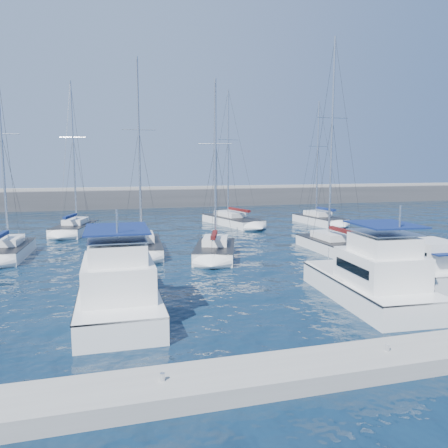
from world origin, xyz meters
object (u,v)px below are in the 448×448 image
object	(u,v)px
motor_yacht_stbd_outer	(425,270)
sailboat_back_a	(75,228)
sailboat_mid_a	(7,251)
sailboat_mid_c	(215,250)
sailboat_mid_b	(142,246)
sailboat_back_c	(319,220)
motor_yacht_port_outer	(120,285)
motor_yacht_port_inner	(118,289)
motor_yacht_stbd_inner	(373,281)
sailboat_mid_d	(333,245)
sailboat_back_b	(232,220)

from	to	relation	value
motor_yacht_stbd_outer	sailboat_back_a	xyz separation A→B (m)	(-21.37, 26.82, -0.40)
sailboat_mid_a	sailboat_mid_c	size ratio (longest dim) A/B	1.09
sailboat_mid_b	sailboat_back_c	bearing A→B (deg)	31.76
motor_yacht_port_outer	sailboat_mid_b	bearing A→B (deg)	77.84
motor_yacht_port_inner	sailboat_mid_c	xyz separation A→B (m)	(7.77, 11.06, -0.60)
motor_yacht_stbd_outer	sailboat_mid_a	distance (m)	30.09
motor_yacht_stbd_inner	sailboat_mid_b	bearing A→B (deg)	126.44
motor_yacht_stbd_inner	sailboat_mid_d	bearing A→B (deg)	72.66
sailboat_mid_b	sailboat_back_b	distance (m)	18.69
sailboat_back_a	sailboat_back_b	distance (m)	18.01
motor_yacht_port_outer	motor_yacht_stbd_outer	bearing A→B (deg)	-6.75
motor_yacht_stbd_inner	sailboat_back_b	distance (m)	30.79
sailboat_mid_c	sailboat_back_b	size ratio (longest dim) A/B	0.86
motor_yacht_stbd_inner	sailboat_mid_c	size ratio (longest dim) A/B	0.65
sailboat_mid_a	sailboat_mid_c	distance (m)	16.28
motor_yacht_port_outer	sailboat_mid_b	size ratio (longest dim) A/B	0.41
sailboat_mid_d	sailboat_back_c	distance (m)	17.20
motor_yacht_port_inner	motor_yacht_stbd_outer	world-z (taller)	motor_yacht_port_inner
sailboat_mid_a	motor_yacht_stbd_outer	bearing A→B (deg)	-28.11
motor_yacht_stbd_inner	motor_yacht_stbd_outer	distance (m)	5.40
sailboat_mid_b	sailboat_mid_d	xyz separation A→B (m)	(15.46, -3.63, 0.02)
sailboat_back_a	motor_yacht_stbd_inner	bearing A→B (deg)	-45.60
motor_yacht_port_outer	sailboat_back_a	size ratio (longest dim) A/B	0.41
sailboat_back_a	sailboat_mid_a	bearing A→B (deg)	-96.53
motor_yacht_port_outer	sailboat_mid_c	distance (m)	12.40
motor_yacht_port_inner	sailboat_back_a	xyz separation A→B (m)	(-3.49, 26.72, -0.59)
sailboat_mid_b	sailboat_back_c	size ratio (longest dim) A/B	1.06
motor_yacht_port_outer	sailboat_mid_b	world-z (taller)	sailboat_mid_b
motor_yacht_port_outer	motor_yacht_port_inner	xyz separation A→B (m)	(-0.10, -1.33, 0.19)
motor_yacht_stbd_outer	sailboat_mid_b	distance (m)	21.16
motor_yacht_port_outer	sailboat_back_b	xyz separation A→B (m)	(14.32, 27.29, -0.42)
sailboat_mid_d	sailboat_back_b	bearing A→B (deg)	100.14
motor_yacht_port_outer	motor_yacht_stbd_outer	xyz separation A→B (m)	(17.77, -1.43, 0.00)
motor_yacht_port_outer	motor_yacht_port_inner	distance (m)	1.35
motor_yacht_port_inner	sailboat_back_a	distance (m)	26.95
motor_yacht_port_outer	sailboat_mid_b	distance (m)	13.19
sailboat_back_b	motor_yacht_stbd_outer	bearing A→B (deg)	-97.75
sailboat_mid_d	motor_yacht_port_outer	bearing A→B (deg)	-152.93
sailboat_mid_d	sailboat_back_b	distance (m)	18.26
sailboat_back_c	motor_yacht_port_outer	bearing A→B (deg)	-141.44
sailboat_back_c	motor_yacht_stbd_outer	bearing A→B (deg)	-111.58
sailboat_mid_d	sailboat_back_a	world-z (taller)	sailboat_mid_d
sailboat_back_c	sailboat_back_a	bearing A→B (deg)	172.59
motor_yacht_port_outer	motor_yacht_stbd_inner	size ratio (longest dim) A/B	0.72
sailboat_back_a	sailboat_back_b	world-z (taller)	sailboat_back_b
sailboat_mid_d	sailboat_back_b	size ratio (longest dim) A/B	1.09
motor_yacht_stbd_outer	motor_yacht_stbd_inner	bearing A→B (deg)	-155.25
sailboat_mid_c	motor_yacht_port_inner	bearing A→B (deg)	-107.16
sailboat_mid_c	sailboat_back_c	distance (m)	22.98
sailboat_back_b	sailboat_mid_c	bearing A→B (deg)	-125.36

